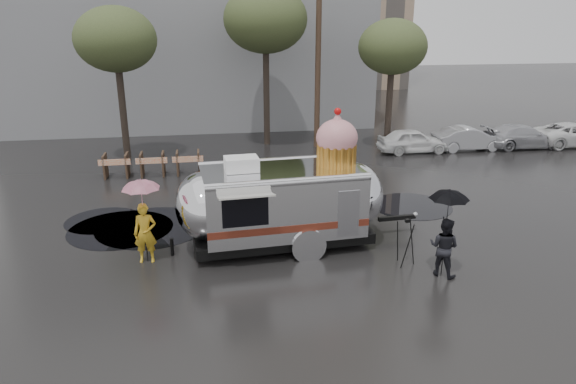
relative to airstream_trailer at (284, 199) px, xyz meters
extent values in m
plane|color=black|center=(1.08, -2.06, -1.44)|extent=(120.00, 120.00, 0.00)
cylinder|color=black|center=(-5.01, 1.99, -1.44)|extent=(3.30, 3.30, 0.01)
cylinder|color=black|center=(-4.03, 2.03, -1.44)|extent=(3.59, 3.59, 0.01)
cylinder|color=black|center=(5.03, 2.51, -1.44)|extent=(2.86, 2.86, 0.01)
cylinder|color=black|center=(-5.71, 2.86, -1.44)|extent=(2.47, 2.47, 0.01)
cube|color=slate|center=(-2.92, 21.94, 5.06)|extent=(22.00, 12.00, 13.00)
cylinder|color=#473323|center=(3.58, 11.94, 3.06)|extent=(0.28, 0.28, 9.00)
cylinder|color=#382D26|center=(-5.92, 10.94, 1.48)|extent=(0.32, 0.32, 5.85)
ellipsoid|color=#364323|center=(-5.92, 10.94, 4.08)|extent=(3.64, 3.64, 2.86)
cylinder|color=#382D26|center=(1.08, 12.94, 1.93)|extent=(0.32, 0.32, 6.75)
ellipsoid|color=#364323|center=(1.08, 12.94, 4.93)|extent=(4.20, 4.20, 3.30)
cylinder|color=#382D26|center=(7.08, 10.94, 1.26)|extent=(0.32, 0.32, 5.40)
ellipsoid|color=#364323|center=(7.08, 10.94, 3.66)|extent=(3.36, 3.36, 2.64)
cube|color=#473323|center=(-6.42, 7.94, -0.94)|extent=(0.08, 0.80, 1.00)
cube|color=#473323|center=(-5.52, 7.94, -0.94)|extent=(0.08, 0.80, 1.00)
cube|color=#E5590C|center=(-5.97, 7.56, -0.69)|extent=(1.30, 0.04, 0.25)
cube|color=#473323|center=(-4.92, 7.94, -0.94)|extent=(0.08, 0.80, 1.00)
cube|color=#473323|center=(-4.02, 7.94, -0.94)|extent=(0.08, 0.80, 1.00)
cube|color=#E5590C|center=(-4.47, 7.56, -0.69)|extent=(1.30, 0.04, 0.25)
cube|color=#473323|center=(-3.42, 7.94, -0.94)|extent=(0.08, 0.80, 1.00)
cube|color=#473323|center=(-2.52, 7.94, -0.94)|extent=(0.08, 0.80, 1.00)
cube|color=#E5590C|center=(-2.97, 7.56, -0.69)|extent=(1.30, 0.04, 0.25)
imported|color=silver|center=(8.08, 9.94, -0.74)|extent=(4.00, 1.80, 1.40)
imported|color=#B2B2B7|center=(11.08, 9.94, -0.74)|extent=(4.00, 1.80, 1.40)
imported|color=#B2B2B7|center=(14.08, 9.94, -0.72)|extent=(4.20, 1.80, 1.44)
imported|color=silver|center=(17.08, 9.94, -0.69)|extent=(4.40, 1.90, 1.50)
cube|color=silver|center=(-0.10, 0.00, 0.00)|extent=(4.68, 2.69, 1.85)
ellipsoid|color=silver|center=(2.16, 0.16, 0.00)|extent=(1.71, 2.47, 1.85)
ellipsoid|color=silver|center=(-2.35, -0.17, 0.00)|extent=(1.71, 2.47, 1.85)
cube|color=black|center=(-0.10, 0.00, -1.08)|extent=(5.28, 2.43, 0.31)
cylinder|color=black|center=(0.49, -1.02, -1.08)|extent=(0.73, 0.28, 0.72)
cylinder|color=black|center=(0.34, 1.09, -1.08)|extent=(0.73, 0.28, 0.72)
cylinder|color=silver|center=(0.50, -1.16, -1.03)|extent=(0.99, 0.17, 0.99)
cube|color=black|center=(3.60, 0.27, -0.93)|extent=(1.24, 0.21, 0.12)
sphere|color=silver|center=(4.21, 0.31, -0.88)|extent=(0.18, 0.18, 0.16)
cylinder|color=black|center=(-3.27, -0.23, -1.19)|extent=(0.11, 0.11, 0.51)
cube|color=#5B2115|center=(-0.01, -1.18, -0.47)|extent=(4.51, 0.36, 0.21)
cube|color=#5B2115|center=(-0.18, 1.17, -0.47)|extent=(4.51, 0.36, 0.21)
cube|color=black|center=(-1.24, -1.28, 0.15)|extent=(1.23, 0.12, 0.82)
cube|color=#A3A198|center=(-1.22, -1.53, 0.66)|extent=(1.47, 0.62, 0.15)
cube|color=silver|center=(1.63, -1.07, -0.16)|extent=(0.62, 0.08, 1.34)
cube|color=white|center=(-1.22, -0.08, 1.13)|extent=(0.97, 0.73, 0.39)
cylinder|color=orange|center=(1.54, 0.12, 1.23)|extent=(1.14, 1.14, 0.62)
ellipsoid|color=#D49094|center=(1.54, 0.12, 1.72)|extent=(1.28, 1.28, 1.07)
cone|color=#D49094|center=(1.54, 0.12, 2.26)|extent=(0.55, 0.55, 0.41)
sphere|color=red|center=(1.54, 0.12, 2.48)|extent=(0.22, 0.22, 0.21)
imported|color=gold|center=(-3.94, -0.51, -0.60)|extent=(0.62, 0.43, 1.69)
imported|color=pink|center=(-3.94, -0.51, 0.53)|extent=(1.25, 1.25, 0.85)
cylinder|color=black|center=(-3.94, -0.51, -0.62)|extent=(0.02, 0.02, 1.65)
imported|color=black|center=(3.78, -2.56, -0.65)|extent=(0.84, 0.84, 1.59)
imported|color=black|center=(3.78, -2.56, 0.52)|extent=(1.22, 1.22, 0.83)
cylinder|color=black|center=(3.78, -2.56, -0.62)|extent=(0.02, 0.02, 1.65)
cylinder|color=black|center=(3.25, -1.75, -0.81)|extent=(0.13, 0.28, 1.29)
cylinder|color=black|center=(2.87, -1.69, -0.81)|extent=(0.20, 0.24, 1.29)
cylinder|color=black|center=(3.01, -2.05, -0.81)|extent=(0.30, 0.07, 1.28)
cube|color=black|center=(3.04, -1.83, -0.16)|extent=(0.13, 0.12, 0.09)
camera|label=1|loc=(-2.16, -13.87, 4.97)|focal=32.00mm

